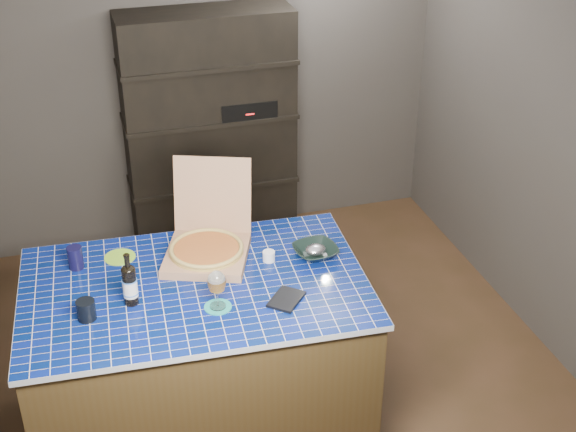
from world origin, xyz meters
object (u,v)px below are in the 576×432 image
object	(u,v)px
pizza_box	(207,246)
wine_glass	(217,283)
dvd_case	(286,299)
mead_bottle	(130,284)
bowl	(315,251)
kitchen_island	(200,358)

from	to	relation	value
pizza_box	wine_glass	size ratio (longest dim) A/B	3.12
dvd_case	mead_bottle	bearing A→B (deg)	-153.46
pizza_box	bowl	xyz separation A→B (m)	(0.55, -0.16, -0.04)
pizza_box	dvd_case	bearing A→B (deg)	-39.25
kitchen_island	dvd_case	xyz separation A→B (m)	(0.41, -0.27, 0.48)
kitchen_island	mead_bottle	size ratio (longest dim) A/B	6.42
dvd_case	wine_glass	bearing A→B (deg)	-145.20
kitchen_island	pizza_box	size ratio (longest dim) A/B	2.85
wine_glass	dvd_case	world-z (taller)	wine_glass
mead_bottle	kitchen_island	bearing A→B (deg)	12.23
wine_glass	kitchen_island	bearing A→B (deg)	107.77
mead_bottle	wine_glass	distance (m)	0.43
mead_bottle	dvd_case	distance (m)	0.76
pizza_box	wine_glass	xyz separation A→B (m)	(-0.05, -0.46, 0.08)
dvd_case	bowl	size ratio (longest dim) A/B	0.81
mead_bottle	dvd_case	size ratio (longest dim) A/B	1.51
bowl	wine_glass	bearing A→B (deg)	-152.96
pizza_box	dvd_case	size ratio (longest dim) A/B	3.40
mead_bottle	dvd_case	xyz separation A→B (m)	(0.73, -0.20, -0.10)
pizza_box	wine_glass	bearing A→B (deg)	-74.59
kitchen_island	bowl	xyz separation A→B (m)	(0.67, 0.08, 0.50)
pizza_box	mead_bottle	size ratio (longest dim) A/B	2.25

